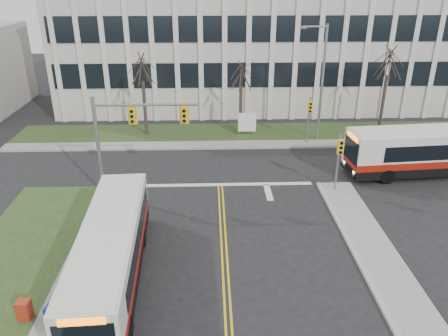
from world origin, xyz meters
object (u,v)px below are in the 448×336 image
newspaper_box_blue (53,316)px  bus_main (111,254)px  streetlight (320,78)px  bus_cross (435,152)px  directory_sign (247,123)px  newspaper_box_red (24,311)px

newspaper_box_blue → bus_main: bearing=71.1°
streetlight → newspaper_box_blue: 25.53m
streetlight → newspaper_box_blue: streetlight is taller
bus_main → newspaper_box_blue: bearing=-126.4°
bus_cross → directory_sign: bearing=-128.5°
streetlight → newspaper_box_blue: bearing=-126.2°
bus_main → newspaper_box_blue: 3.37m
streetlight → bus_cross: (6.51, -6.70, -3.62)m
bus_main → newspaper_box_blue: bus_main is taller
streetlight → newspaper_box_blue: (-14.83, -20.24, -4.72)m
bus_main → newspaper_box_red: size_ratio=11.16×
directory_sign → bus_cross: bus_cross is taller
streetlight → bus_main: size_ratio=0.87×
streetlight → directory_sign: 6.96m
directory_sign → newspaper_box_red: bearing=-116.5°
bus_main → bus_cross: (19.54, 10.84, 0.16)m
newspaper_box_red → directory_sign: bearing=71.7°
bus_cross → bus_main: bearing=-65.8°
bus_main → streetlight: bearing=50.7°
directory_sign → bus_cross: bearing=-33.6°
streetlight → bus_main: (-13.03, -17.54, -3.78)m
streetlight → directory_sign: bearing=166.8°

